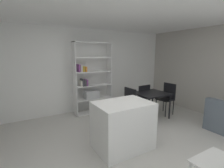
% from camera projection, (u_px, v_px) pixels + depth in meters
% --- Properties ---
extents(ground_plane, '(8.75, 8.75, 0.00)m').
position_uv_depth(ground_plane, '(131.00, 148.00, 3.30)').
color(ground_plane, beige).
extents(ceiling_slab, '(6.37, 5.37, 0.06)m').
position_uv_depth(ceiling_slab, '(134.00, 5.00, 2.82)').
color(ceiling_slab, white).
rests_on(ceiling_slab, ground_plane).
extents(back_partition, '(6.37, 0.06, 2.64)m').
position_uv_depth(back_partition, '(82.00, 71.00, 5.32)').
color(back_partition, white).
rests_on(back_partition, ground_plane).
extents(right_partition_gray, '(0.06, 5.37, 2.64)m').
position_uv_depth(right_partition_gray, '(223.00, 73.00, 4.62)').
color(right_partition_gray, '#B2ADA3').
rests_on(right_partition_gray, ground_plane).
extents(kitchen_island, '(1.08, 0.78, 0.93)m').
position_uv_depth(kitchen_island, '(123.00, 125.00, 3.25)').
color(kitchen_island, white).
rests_on(kitchen_island, ground_plane).
extents(open_bookshelf, '(1.19, 0.33, 2.19)m').
position_uv_depth(open_bookshelf, '(91.00, 82.00, 5.13)').
color(open_bookshelf, white).
rests_on(open_bookshelf, ground_plane).
extents(dining_table, '(0.91, 0.82, 0.74)m').
position_uv_depth(dining_table, '(151.00, 96.00, 4.77)').
color(dining_table, black).
rests_on(dining_table, ground_plane).
extents(dining_chair_window_side, '(0.43, 0.45, 0.95)m').
position_uv_depth(dining_chair_window_side, '(167.00, 96.00, 5.13)').
color(dining_chair_window_side, black).
rests_on(dining_chair_window_side, ground_plane).
extents(dining_chair_island_side, '(0.43, 0.48, 0.96)m').
position_uv_depth(dining_chair_island_side, '(133.00, 102.00, 4.45)').
color(dining_chair_island_side, black).
rests_on(dining_chair_island_side, ground_plane).
extents(dining_chair_far, '(0.48, 0.49, 0.91)m').
position_uv_depth(dining_chair_far, '(142.00, 96.00, 5.16)').
color(dining_chair_far, black).
rests_on(dining_chair_far, ground_plane).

